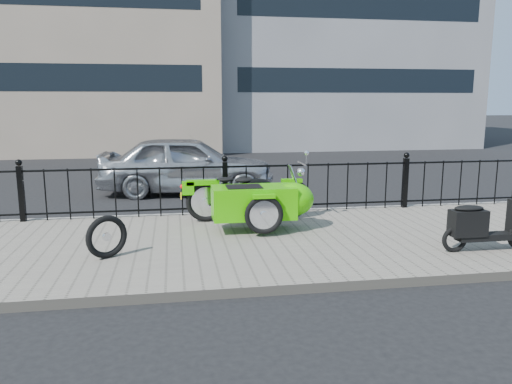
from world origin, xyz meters
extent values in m
plane|color=black|center=(0.00, 0.00, 0.00)|extent=(120.00, 120.00, 0.00)
cube|color=gray|center=(0.00, -0.50, 0.06)|extent=(30.00, 3.80, 0.12)
cube|color=gray|center=(0.00, 1.44, 0.06)|extent=(30.00, 0.10, 0.12)
cylinder|color=black|center=(0.00, 1.30, 0.99)|extent=(14.00, 0.04, 0.04)
cylinder|color=black|center=(0.00, 1.30, 0.24)|extent=(14.00, 0.04, 0.04)
cube|color=black|center=(-3.50, 1.30, 0.60)|extent=(0.09, 0.09, 0.96)
sphere|color=black|center=(-3.50, 1.30, 1.14)|extent=(0.11, 0.11, 0.11)
cube|color=black|center=(0.00, 1.30, 0.60)|extent=(0.09, 0.09, 0.96)
sphere|color=black|center=(0.00, 1.30, 1.14)|extent=(0.11, 0.11, 0.11)
cube|color=black|center=(3.50, 1.30, 0.60)|extent=(0.09, 0.09, 0.96)
sphere|color=black|center=(3.50, 1.30, 1.14)|extent=(0.11, 0.11, 0.11)
cube|color=gray|center=(-6.00, 16.00, 6.00)|extent=(14.00, 8.00, 12.00)
cube|color=black|center=(-6.00, 12.02, 3.00)|extent=(12.50, 0.06, 1.00)
cube|color=black|center=(7.00, 13.02, 3.00)|extent=(10.50, 0.06, 1.00)
cube|color=black|center=(7.00, 13.02, 6.00)|extent=(10.50, 0.06, 1.00)
torus|color=black|center=(1.11, 0.76, 0.46)|extent=(0.69, 0.09, 0.69)
torus|color=black|center=(-0.39, 0.76, 0.46)|extent=(0.69, 0.09, 0.69)
torus|color=black|center=(0.41, -0.38, 0.46)|extent=(0.60, 0.08, 0.60)
cube|color=gray|center=(0.36, 0.76, 0.48)|extent=(0.34, 0.22, 0.24)
cylinder|color=black|center=(0.36, 0.76, 0.41)|extent=(1.40, 0.04, 0.04)
ellipsoid|color=black|center=(0.48, 0.76, 0.72)|extent=(0.54, 0.29, 0.26)
cylinder|color=silver|center=(1.29, 0.76, 1.08)|extent=(0.03, 0.56, 0.03)
cylinder|color=silver|center=(1.17, 0.76, 0.77)|extent=(0.25, 0.04, 0.59)
sphere|color=silver|center=(1.27, 0.76, 0.95)|extent=(0.15, 0.15, 0.15)
cube|color=#39BF02|center=(1.11, 0.76, 0.79)|extent=(0.36, 0.12, 0.06)
cube|color=#39BF02|center=(-0.44, 0.76, 0.80)|extent=(0.55, 0.16, 0.08)
ellipsoid|color=black|center=(0.26, 0.76, 0.82)|extent=(0.31, 0.22, 0.08)
ellipsoid|color=black|center=(-0.06, 0.76, 0.84)|extent=(0.31, 0.22, 0.08)
sphere|color=red|center=(-0.79, 0.76, 0.74)|extent=(0.07, 0.07, 0.07)
cube|color=yellow|center=(-0.81, 0.86, 0.56)|extent=(0.02, 0.14, 0.10)
cube|color=#39BF02|center=(0.31, 0.01, 0.59)|extent=(1.30, 0.62, 0.50)
ellipsoid|color=#39BF02|center=(0.96, 0.01, 0.61)|extent=(0.65, 0.60, 0.54)
cube|color=black|center=(0.16, 0.01, 0.82)|extent=(0.55, 0.43, 0.06)
cube|color=#39BF02|center=(0.41, -0.38, 0.76)|extent=(0.34, 0.11, 0.06)
torus|color=black|center=(2.86, -1.56, 0.30)|extent=(0.37, 0.06, 0.37)
cube|color=black|center=(3.35, -1.56, 0.32)|extent=(0.90, 0.20, 0.09)
cube|color=black|center=(3.04, -1.56, 0.52)|extent=(0.49, 0.23, 0.36)
ellipsoid|color=black|center=(3.04, -1.56, 0.73)|extent=(0.42, 0.21, 0.08)
torus|color=black|center=(-1.81, -1.05, 0.41)|extent=(0.53, 0.38, 0.58)
imported|color=#AFB0B6|center=(-0.60, 4.15, 0.69)|extent=(4.18, 1.99, 1.38)
camera|label=1|loc=(-0.91, -7.62, 2.18)|focal=35.00mm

